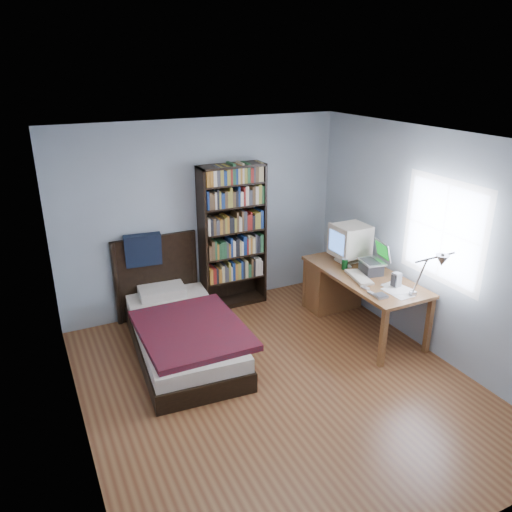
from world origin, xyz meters
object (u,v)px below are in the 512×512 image
(desk, at_px, (340,283))
(crt_monitor, at_px, (350,241))
(bookshelf, at_px, (233,237))
(bed, at_px, (180,329))
(speaker, at_px, (396,280))
(keyboard, at_px, (359,277))
(laptop, at_px, (373,265))
(soda_can, at_px, (345,264))
(desk_lamp, at_px, (438,264))

(desk, height_order, crt_monitor, crt_monitor)
(bookshelf, distance_m, bed, 1.49)
(speaker, distance_m, bed, 2.54)
(keyboard, height_order, bookshelf, bookshelf)
(laptop, relative_size, soda_can, 2.94)
(crt_monitor, xyz_separation_m, keyboard, (-0.21, -0.51, -0.26))
(keyboard, bearing_deg, speaker, -47.72)
(bookshelf, bearing_deg, soda_can, -46.30)
(desk_lamp, xyz_separation_m, bed, (-2.17, 1.63, -1.02))
(desk, height_order, laptop, laptop)
(speaker, height_order, bookshelf, bookshelf)
(desk_lamp, height_order, bookshelf, bookshelf)
(desk_lamp, distance_m, speaker, 0.81)
(desk, height_order, soda_can, soda_can)
(speaker, bearing_deg, keyboard, 113.53)
(desk, xyz_separation_m, desk_lamp, (-0.01, -1.59, 0.86))
(laptop, distance_m, soda_can, 0.34)
(crt_monitor, height_order, laptop, crt_monitor)
(laptop, height_order, desk_lamp, desk_lamp)
(crt_monitor, bearing_deg, bookshelf, 144.48)
(desk_lamp, bearing_deg, bookshelf, 115.25)
(laptop, height_order, bookshelf, bookshelf)
(crt_monitor, relative_size, bed, 0.23)
(speaker, distance_m, soda_can, 0.72)
(crt_monitor, distance_m, bookshelf, 1.52)
(crt_monitor, height_order, keyboard, crt_monitor)
(keyboard, bearing_deg, crt_monitor, 78.68)
(soda_can, distance_m, bookshelf, 1.51)
(desk, bearing_deg, crt_monitor, -27.12)
(crt_monitor, xyz_separation_m, bed, (-2.27, 0.08, -0.75))
(crt_monitor, height_order, bookshelf, bookshelf)
(soda_can, bearing_deg, desk, 62.64)
(speaker, height_order, bed, bed)
(keyboard, bearing_deg, bed, 175.38)
(desk, distance_m, bed, 2.19)
(speaker, bearing_deg, bookshelf, 117.87)
(desk, relative_size, speaker, 9.89)
(keyboard, bearing_deg, desk_lamp, -72.15)
(crt_monitor, distance_m, speaker, 0.91)
(laptop, distance_m, keyboard, 0.26)
(crt_monitor, height_order, speaker, crt_monitor)
(desk, height_order, keyboard, keyboard)
(speaker, bearing_deg, desk, 88.47)
(desk_lamp, xyz_separation_m, soda_can, (-0.11, 1.35, -0.48))
(desk_lamp, distance_m, keyboard, 1.17)
(desk, xyz_separation_m, soda_can, (-0.12, -0.24, 0.38))
(laptop, distance_m, bed, 2.42)
(speaker, bearing_deg, soda_can, 100.29)
(crt_monitor, relative_size, soda_can, 3.68)
(desk, distance_m, crt_monitor, 0.59)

